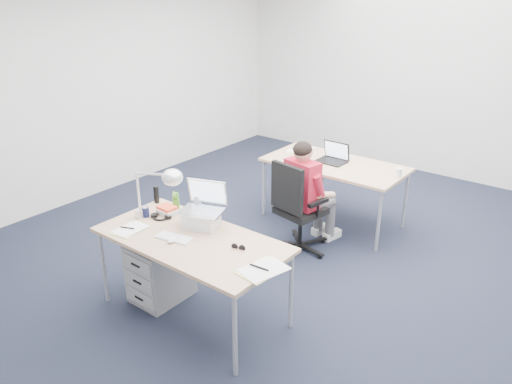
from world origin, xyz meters
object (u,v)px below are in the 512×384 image
(office_chair, at_px, (298,225))
(drawer_pedestal_far, at_px, (299,189))
(seated_person, at_px, (310,194))
(sunglasses, at_px, (238,247))
(headphones, at_px, (161,216))
(desk_lamp, at_px, (151,192))
(bear_figurine, at_px, (176,200))
(dark_laptop, at_px, (331,152))
(wireless_keyboard, at_px, (174,238))
(computer_mouse, at_px, (172,240))
(book_stack, at_px, (167,210))
(silver_laptop, at_px, (201,206))
(desk_far, at_px, (334,167))
(water_bottle, at_px, (198,204))
(cordless_phone, at_px, (156,195))
(drawer_pedestal_near, at_px, (161,270))
(desk_near, at_px, (191,243))
(can_koozie, at_px, (146,211))
(far_cup, at_px, (399,172))

(office_chair, bearing_deg, drawer_pedestal_far, 132.86)
(seated_person, height_order, sunglasses, seated_person)
(headphones, height_order, desk_lamp, desk_lamp)
(bear_figurine, bearing_deg, dark_laptop, 58.12)
(wireless_keyboard, bearing_deg, headphones, 140.58)
(computer_mouse, xyz_separation_m, headphones, (-0.40, 0.25, -0.00))
(bear_figurine, height_order, desk_lamp, desk_lamp)
(headphones, relative_size, book_stack, 1.13)
(seated_person, height_order, silver_laptop, seated_person)
(headphones, bearing_deg, office_chair, 43.44)
(office_chair, bearing_deg, desk_lamp, -99.87)
(dark_laptop, bearing_deg, headphones, -99.44)
(headphones, relative_size, bear_figurine, 1.15)
(desk_far, xyz_separation_m, computer_mouse, (-0.08, -2.45, 0.06))
(bear_figurine, bearing_deg, water_bottle, -14.72)
(cordless_phone, distance_m, dark_laptop, 2.13)
(book_stack, bearing_deg, drawer_pedestal_near, -68.82)
(computer_mouse, distance_m, water_bottle, 0.52)
(computer_mouse, distance_m, headphones, 0.47)
(computer_mouse, relative_size, desk_lamp, 0.17)
(drawer_pedestal_far, height_order, desk_lamp, desk_lamp)
(bear_figurine, xyz_separation_m, dark_laptop, (0.47, 1.99, 0.03))
(drawer_pedestal_near, bearing_deg, office_chair, 72.01)
(desk_lamp, bearing_deg, desk_near, -10.35)
(desk_far, bearing_deg, office_chair, -85.47)
(can_koozie, height_order, bear_figurine, bear_figurine)
(water_bottle, bearing_deg, cordless_phone, -175.96)
(seated_person, bearing_deg, drawer_pedestal_far, 141.45)
(drawer_pedestal_far, bearing_deg, silver_laptop, -79.19)
(drawer_pedestal_near, relative_size, water_bottle, 2.44)
(seated_person, xyz_separation_m, wireless_keyboard, (-0.20, -1.74, 0.14))
(sunglasses, distance_m, desk_lamp, 0.92)
(headphones, distance_m, sunglasses, 0.89)
(seated_person, distance_m, cordless_phone, 1.61)
(desk_far, distance_m, wireless_keyboard, 2.40)
(wireless_keyboard, xyz_separation_m, dark_laptop, (0.06, 2.40, 0.11))
(drawer_pedestal_far, xyz_separation_m, dark_laptop, (0.45, -0.04, 0.57))
(desk_near, height_order, dark_laptop, dark_laptop)
(water_bottle, distance_m, far_cup, 2.25)
(desk_near, distance_m, office_chair, 1.53)
(drawer_pedestal_near, xyz_separation_m, sunglasses, (0.82, 0.10, 0.47))
(wireless_keyboard, distance_m, sunglasses, 0.55)
(office_chair, height_order, dark_laptop, office_chair)
(sunglasses, bearing_deg, silver_laptop, 152.56)
(water_bottle, height_order, far_cup, water_bottle)
(desk_far, relative_size, sunglasses, 13.56)
(desk_near, relative_size, bear_figurine, 9.53)
(seated_person, relative_size, dark_laptop, 3.61)
(drawer_pedestal_near, xyz_separation_m, book_stack, (-0.07, 0.19, 0.49))
(desk_near, xyz_separation_m, desk_far, (0.01, 2.31, 0.00))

